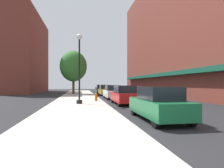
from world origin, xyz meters
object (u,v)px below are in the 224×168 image
object	(u,v)px
parking_meter_near	(96,91)
car_green	(158,104)
fire_hydrant	(96,97)
car_white	(113,92)
car_black	(101,89)
car_red	(124,95)
tree_near	(73,66)
car_yellow	(105,90)
lamppost	(79,67)

from	to	relation	value
parking_meter_near	car_green	distance (m)	14.10
fire_hydrant	car_green	distance (m)	9.86
car_white	car_black	xyz separation A→B (m)	(0.00, 12.93, 0.00)
parking_meter_near	car_red	distance (m)	6.97
fire_hydrant	car_black	distance (m)	16.95
tree_near	car_yellow	bearing A→B (deg)	-30.64
car_green	car_white	bearing A→B (deg)	87.82
parking_meter_near	tree_near	xyz separation A→B (m)	(-3.01, 9.39, 3.80)
lamppost	car_red	bearing A→B (deg)	-1.68
fire_hydrant	car_black	xyz separation A→B (m)	(2.29, 16.79, 0.29)
fire_hydrant	car_yellow	size ratio (longest dim) A/B	0.18
tree_near	car_yellow	distance (m)	6.98
car_white	car_yellow	xyz separation A→B (m)	(0.00, 6.97, 0.00)
fire_hydrant	parking_meter_near	xyz separation A→B (m)	(0.34, 4.38, 0.43)
car_green	car_yellow	bearing A→B (deg)	87.82
lamppost	car_red	xyz separation A→B (m)	(3.89, -0.11, -2.39)
fire_hydrant	car_white	size ratio (longest dim) A/B	0.18
car_yellow	lamppost	bearing A→B (deg)	-107.05
parking_meter_near	car_yellow	bearing A→B (deg)	73.18
car_red	lamppost	bearing A→B (deg)	177.89
lamppost	fire_hydrant	world-z (taller)	lamppost
car_black	fire_hydrant	bearing A→B (deg)	-98.52
lamppost	car_black	bearing A→B (deg)	78.43
fire_hydrant	car_white	distance (m)	4.49
car_yellow	car_black	bearing A→B (deg)	89.57
car_green	car_red	size ratio (longest dim) A/B	1.00
lamppost	fire_hydrant	bearing A→B (deg)	53.90
fire_hydrant	car_black	world-z (taller)	car_black
lamppost	parking_meter_near	size ratio (longest dim) A/B	4.50
car_green	tree_near	bearing A→B (deg)	99.81
parking_meter_near	car_black	distance (m)	12.56
car_red	car_white	distance (m)	6.17
car_green	car_red	bearing A→B (deg)	87.82
car_white	car_black	bearing A→B (deg)	88.23
tree_near	car_yellow	world-z (taller)	tree_near
car_red	car_black	xyz separation A→B (m)	(0.00, 19.10, 0.00)
lamppost	car_white	world-z (taller)	lamppost
lamppost	car_yellow	xyz separation A→B (m)	(3.89, 13.02, -2.39)
lamppost	car_green	bearing A→B (deg)	-62.25
car_black	car_green	bearing A→B (deg)	-90.77
lamppost	car_red	world-z (taller)	lamppost
tree_near	car_red	world-z (taller)	tree_near
fire_hydrant	car_white	bearing A→B (deg)	59.34
tree_near	car_white	world-z (taller)	tree_near
lamppost	parking_meter_near	bearing A→B (deg)	73.57
lamppost	parking_meter_near	world-z (taller)	lamppost
lamppost	car_red	size ratio (longest dim) A/B	1.37
car_red	car_white	size ratio (longest dim) A/B	1.00
car_yellow	fire_hydrant	bearing A→B (deg)	-102.35
car_green	car_white	xyz separation A→B (m)	(0.00, 13.44, 0.00)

